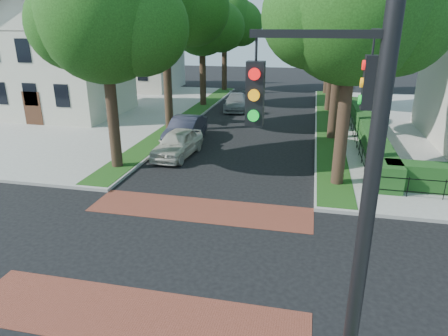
{
  "coord_description": "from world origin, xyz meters",
  "views": [
    {
      "loc": [
        4.07,
        -10.85,
        7.09
      ],
      "look_at": [
        0.83,
        3.94,
        1.6
      ],
      "focal_mm": 32.0,
      "sensor_mm": 36.0,
      "label": 1
    }
  ],
  "objects_px": {
    "traffic_signal": "(356,178)",
    "parked_car_front": "(177,143)",
    "parked_car_rear": "(236,102)",
    "parked_car_middle": "(185,129)"
  },
  "relations": [
    {
      "from": "traffic_signal",
      "to": "parked_car_front",
      "type": "height_order",
      "value": "traffic_signal"
    },
    {
      "from": "traffic_signal",
      "to": "parked_car_middle",
      "type": "bearing_deg",
      "value": 116.44
    },
    {
      "from": "parked_car_front",
      "to": "traffic_signal",
      "type": "bearing_deg",
      "value": -55.34
    },
    {
      "from": "traffic_signal",
      "to": "parked_car_rear",
      "type": "height_order",
      "value": "traffic_signal"
    },
    {
      "from": "parked_car_front",
      "to": "parked_car_rear",
      "type": "bearing_deg",
      "value": 91.64
    },
    {
      "from": "traffic_signal",
      "to": "parked_car_rear",
      "type": "relative_size",
      "value": 1.7
    },
    {
      "from": "parked_car_front",
      "to": "parked_car_middle",
      "type": "relative_size",
      "value": 0.93
    },
    {
      "from": "traffic_signal",
      "to": "parked_car_front",
      "type": "relative_size",
      "value": 1.81
    },
    {
      "from": "parked_car_front",
      "to": "parked_car_rear",
      "type": "height_order",
      "value": "parked_car_front"
    },
    {
      "from": "traffic_signal",
      "to": "parked_car_middle",
      "type": "relative_size",
      "value": 1.69
    }
  ]
}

